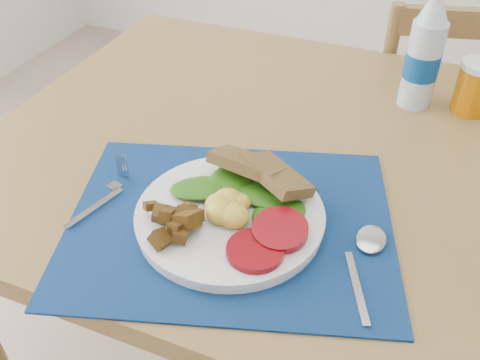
# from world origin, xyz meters

# --- Properties ---
(table) EXTENTS (1.40, 0.90, 0.75)m
(table) POSITION_xyz_m (0.00, 0.20, 0.67)
(table) COLOR brown
(table) RESTS_ON ground
(chair_far) EXTENTS (0.47, 0.45, 1.05)m
(chair_far) POSITION_xyz_m (0.08, 0.81, 0.54)
(chair_far) COLOR brown
(chair_far) RESTS_ON ground
(placemat) EXTENTS (0.57, 0.50, 0.00)m
(placemat) POSITION_xyz_m (-0.17, -0.03, 0.75)
(placemat) COLOR black
(placemat) RESTS_ON table
(breakfast_plate) EXTENTS (0.28, 0.28, 0.07)m
(breakfast_plate) POSITION_xyz_m (-0.18, -0.03, 0.77)
(breakfast_plate) COLOR silver
(breakfast_plate) RESTS_ON placemat
(fork) EXTENTS (0.04, 0.16, 0.00)m
(fork) POSITION_xyz_m (-0.38, -0.05, 0.76)
(fork) COLOR #B2B5BA
(fork) RESTS_ON placemat
(spoon) EXTENTS (0.06, 0.18, 0.01)m
(spoon) POSITION_xyz_m (0.03, -0.02, 0.76)
(spoon) COLOR #B2B5BA
(spoon) RESTS_ON placemat
(water_bottle) EXTENTS (0.07, 0.07, 0.23)m
(water_bottle) POSITION_xyz_m (0.03, 0.43, 0.85)
(water_bottle) COLOR #ADBFCC
(water_bottle) RESTS_ON table
(juice_glass) EXTENTS (0.07, 0.07, 0.10)m
(juice_glass) POSITION_xyz_m (0.14, 0.45, 0.80)
(juice_glass) COLOR #B66104
(juice_glass) RESTS_ON table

